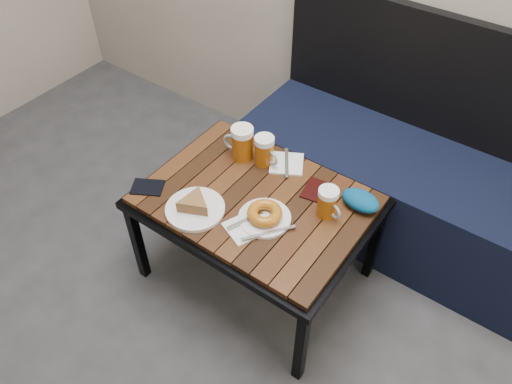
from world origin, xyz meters
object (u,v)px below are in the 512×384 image
Objects in this scene: knit_pouch at (360,200)px; cafe_table at (256,206)px; passport_navy at (148,187)px; passport_burgundy at (315,190)px; plate_pie at (195,206)px; beer_mug_centre at (265,151)px; plate_bagel at (264,215)px; bench at (401,184)px; beer_mug_left at (242,143)px; beer_mug_right at (328,203)px.

cafe_table is at bearing -151.20° from knit_pouch.
passport_navy is at bearing -151.47° from cafe_table.
plate_pie is at bearing -141.38° from passport_burgundy.
beer_mug_centre is at bearing 81.25° from plate_pie.
bench is at bearing 68.22° from plate_bagel.
passport_burgundy is (0.34, 0.00, -0.07)m from beer_mug_left.
bench is at bearing 107.89° from passport_navy.
plate_pie is (-0.05, -0.35, -0.04)m from beer_mug_centre.
beer_mug_right is at bearing 160.94° from beer_mug_left.
passport_burgundy is (0.16, 0.16, 0.05)m from cafe_table.
cafe_table is 0.22m from beer_mug_centre.
beer_mug_left is 0.61× the size of plate_bagel.
beer_mug_right is 0.13m from knit_pouch.
plate_pie reaches higher than plate_bagel.
beer_mug_right is at bearing -127.56° from knit_pouch.
beer_mug_right reaches higher than cafe_table.
passport_navy is at bearing -151.34° from knit_pouch.
plate_pie is at bearing -142.37° from knit_pouch.
bench is at bearing 56.02° from passport_burgundy.
passport_navy is at bearing -134.92° from beer_mug_right.
bench is 0.58m from beer_mug_right.
bench is 9.92× the size of beer_mug_left.
cafe_table is 5.88× the size of knit_pouch.
passport_navy is 1.01× the size of passport_burgundy.
beer_mug_centre is 0.41m from knit_pouch.
beer_mug_right is 0.22m from plate_bagel.
plate_bagel is at bearing 75.65° from passport_navy.
bench reaches higher than plate_bagel.
beer_mug_left is 1.21× the size of beer_mug_right.
plate_pie is at bearing -154.28° from plate_bagel.
beer_mug_left is 1.21× the size of passport_burgundy.
plate_pie is 0.93× the size of plate_bagel.
knit_pouch is at bearing 37.63° from plate_pie.
passport_navy is at bearing -113.94° from beer_mug_centre.
passport_navy is at bearing -155.71° from passport_burgundy.
plate_pie is at bearing -127.66° from cafe_table.
knit_pouch reaches higher than cafe_table.
plate_bagel is at bearing -42.30° from beer_mug_centre.
cafe_table is 0.24m from plate_pie.
passport_burgundy is (0.52, 0.35, -0.00)m from passport_navy.
beer_mug_right is 0.47m from plate_pie.
bench reaches higher than knit_pouch.
bench is 1.67× the size of cafe_table.
plate_pie is 0.25m from plate_bagel.
beer_mug_left is 0.10m from beer_mug_centre.
beer_mug_centre reaches higher than passport_burgundy.
cafe_table is 7.22× the size of passport_burgundy.
beer_mug_centre reaches higher than passport_navy.
plate_pie is 1.50× the size of knit_pouch.
bench is 0.94m from plate_pie.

